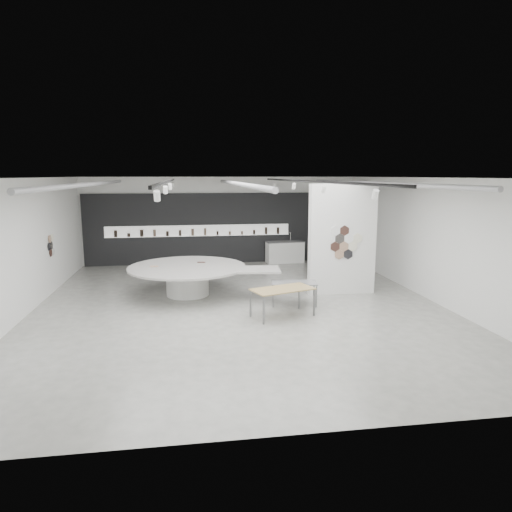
{
  "coord_description": "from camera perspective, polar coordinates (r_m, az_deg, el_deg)",
  "views": [
    {
      "loc": [
        -1.49,
        -13.15,
        3.88
      ],
      "look_at": [
        0.68,
        1.2,
        1.29
      ],
      "focal_mm": 32.0,
      "sensor_mm": 36.0,
      "label": 1
    }
  ],
  "objects": [
    {
      "name": "room",
      "position": [
        13.35,
        -2.52,
        2.32
      ],
      "size": [
        12.02,
        14.02,
        3.82
      ],
      "color": "#9C9B93",
      "rests_on": "ground"
    },
    {
      "name": "back_wall_display",
      "position": [
        20.27,
        -4.57,
        3.45
      ],
      "size": [
        11.8,
        0.27,
        3.1
      ],
      "color": "black",
      "rests_on": "ground"
    },
    {
      "name": "display_island",
      "position": [
        14.99,
        -8.28,
        -2.52
      ],
      "size": [
        5.03,
        4.16,
        0.98
      ],
      "rotation": [
        0.0,
        0.0,
        -0.1
      ],
      "color": "white",
      "rests_on": "ground"
    },
    {
      "name": "kitchen_counter",
      "position": [
        20.44,
        3.63,
        0.51
      ],
      "size": [
        1.75,
        0.83,
        1.33
      ],
      "rotation": [
        0.0,
        0.0,
        0.1
      ],
      "color": "white",
      "rests_on": "ground"
    },
    {
      "name": "sample_table_stone",
      "position": [
        13.8,
        4.79,
        -3.52
      ],
      "size": [
        1.44,
        0.88,
        0.7
      ],
      "rotation": [
        0.0,
        0.0,
        -0.16
      ],
      "color": "slate",
      "rests_on": "ground"
    },
    {
      "name": "sample_table_wood",
      "position": [
        12.63,
        3.34,
        -4.34
      ],
      "size": [
        1.87,
        1.35,
        0.79
      ],
      "rotation": [
        0.0,
        0.0,
        0.33
      ],
      "color": "#A18653",
      "rests_on": "ground"
    },
    {
      "name": "partition_column",
      "position": [
        15.15,
        10.73,
        2.03
      ],
      "size": [
        2.2,
        0.38,
        3.6
      ],
      "color": "white",
      "rests_on": "ground"
    }
  ]
}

